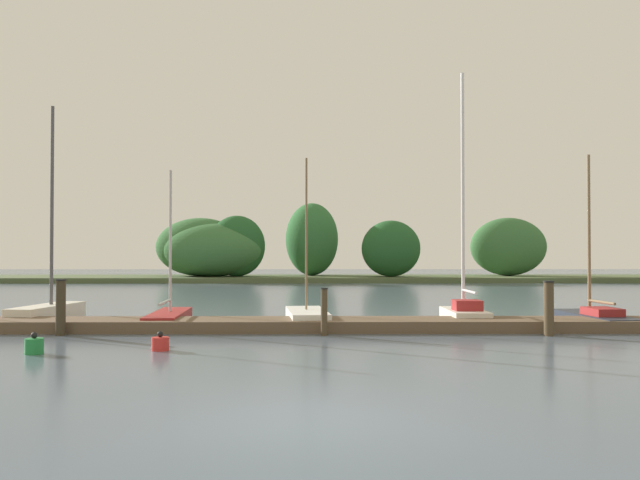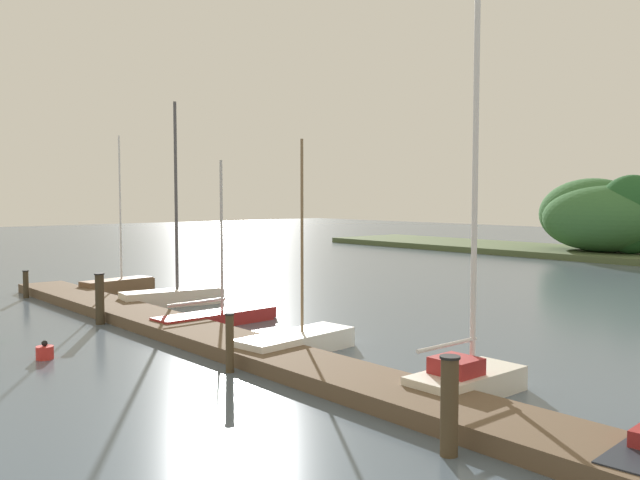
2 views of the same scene
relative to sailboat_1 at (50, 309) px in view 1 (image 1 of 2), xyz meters
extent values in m
plane|color=#4C5B6B|center=(8.96, -12.91, -0.43)|extent=(160.00, 160.00, 0.00)
cube|color=brown|center=(8.96, -2.46, -0.26)|extent=(32.47, 1.80, 0.35)
cube|color=#4C5B38|center=(8.96, 30.89, -0.23)|extent=(61.19, 8.00, 0.40)
ellipsoid|color=#386B38|center=(25.38, 31.84, 2.40)|extent=(6.40, 3.45, 4.86)
ellipsoid|color=#386B38|center=(-0.38, 31.31, 2.37)|extent=(7.29, 5.30, 4.81)
ellipsoid|color=#2D6633|center=(8.87, 32.57, 3.03)|extent=(4.45, 5.00, 6.14)
ellipsoid|color=#1E4C23|center=(0.59, 30.58, 1.82)|extent=(6.95, 3.52, 3.71)
ellipsoid|color=#235628|center=(15.27, 29.89, 2.24)|extent=(4.75, 3.51, 4.54)
ellipsoid|color=#386B38|center=(0.90, 30.38, 2.13)|extent=(8.23, 5.40, 4.32)
ellipsoid|color=#235628|center=(2.77, 30.24, 2.44)|extent=(4.61, 3.13, 4.95)
cube|color=silver|center=(-0.02, -0.17, -0.14)|extent=(1.44, 3.66, 0.59)
cube|color=silver|center=(0.19, 1.42, -0.17)|extent=(0.65, 0.95, 0.50)
cylinder|color=#4C4C51|center=(0.01, 0.09, 3.59)|extent=(0.11, 0.11, 6.86)
cube|color=maroon|center=(4.28, -0.94, -0.22)|extent=(1.20, 3.99, 0.42)
cube|color=maroon|center=(4.20, 0.83, -0.24)|extent=(0.60, 1.01, 0.36)
cylinder|color=#B7B7BC|center=(4.27, -0.65, 2.35)|extent=(0.09, 0.09, 4.72)
cylinder|color=#B7B7BC|center=(4.31, -1.57, 0.37)|extent=(0.19, 2.06, 0.09)
cube|color=white|center=(8.85, -1.34, -0.17)|extent=(1.53, 3.44, 0.52)
cube|color=white|center=(8.68, 0.15, -0.20)|extent=(0.73, 0.90, 0.44)
cylinder|color=#7F6647|center=(8.82, -1.09, 2.57)|extent=(0.07, 0.07, 4.97)
cube|color=silver|center=(14.03, -1.05, -0.18)|extent=(1.17, 2.64, 0.51)
cube|color=silver|center=(14.02, 0.13, -0.20)|extent=(0.64, 0.66, 0.43)
cube|color=maroon|center=(14.03, -1.38, 0.24)|extent=(0.87, 0.79, 0.33)
cylinder|color=silver|center=(14.03, -0.86, 4.01)|extent=(0.12, 0.12, 7.86)
cylinder|color=silver|center=(14.03, -1.66, 0.71)|extent=(0.09, 1.78, 0.08)
cube|color=#232833|center=(18.24, -1.20, -0.25)|extent=(1.54, 4.05, 0.37)
cube|color=#232833|center=(18.08, 0.57, -0.26)|extent=(0.74, 1.04, 0.32)
cube|color=maroon|center=(18.28, -1.69, 0.06)|extent=(1.00, 1.26, 0.24)
cylinder|color=#7F6647|center=(18.21, -0.91, 2.57)|extent=(0.11, 0.11, 5.26)
cylinder|color=#7F6647|center=(18.27, -1.63, 0.36)|extent=(0.23, 1.61, 0.09)
cylinder|color=#3D3323|center=(1.78, -3.58, 0.35)|extent=(0.27, 0.27, 1.58)
cylinder|color=black|center=(1.78, -3.58, 1.16)|extent=(0.32, 0.32, 0.04)
cylinder|color=#4C3D28|center=(9.37, -3.67, 0.23)|extent=(0.19, 0.19, 1.33)
cylinder|color=black|center=(9.37, -3.67, 0.92)|extent=(0.22, 0.22, 0.04)
cylinder|color=#4C3D28|center=(15.80, -3.80, 0.33)|extent=(0.28, 0.28, 1.53)
cylinder|color=black|center=(15.80, -3.80, 1.12)|extent=(0.32, 0.32, 0.04)
cylinder|color=red|center=(5.33, -6.47, -0.27)|extent=(0.42, 0.42, 0.32)
sphere|color=black|center=(5.33, -6.47, -0.03)|extent=(0.15, 0.15, 0.15)
cylinder|color=#23843D|center=(2.49, -6.98, -0.25)|extent=(0.42, 0.42, 0.37)
sphere|color=black|center=(2.49, -6.98, 0.01)|extent=(0.15, 0.15, 0.15)
camera|label=1|loc=(9.09, -22.28, 1.97)|focal=36.33mm
camera|label=2|loc=(22.35, -12.02, 3.61)|focal=38.09mm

